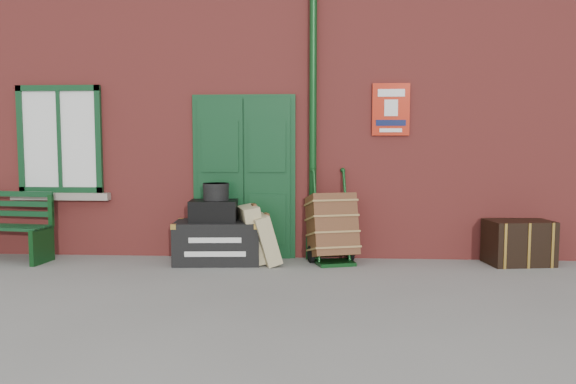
{
  "coord_description": "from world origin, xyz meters",
  "views": [
    {
      "loc": [
        0.78,
        -6.23,
        1.6
      ],
      "look_at": [
        0.36,
        0.6,
        1.0
      ],
      "focal_mm": 35.0,
      "sensor_mm": 36.0,
      "label": 1
    }
  ],
  "objects": [
    {
      "name": "ground",
      "position": [
        0.0,
        0.0,
        0.0
      ],
      "size": [
        80.0,
        80.0,
        0.0
      ],
      "primitive_type": "plane",
      "color": "gray",
      "rests_on": "ground"
    },
    {
      "name": "station_building",
      "position": [
        -0.0,
        3.49,
        2.16
      ],
      "size": [
        10.3,
        4.3,
        4.36
      ],
      "color": "#A63B35",
      "rests_on": "ground"
    },
    {
      "name": "houdini_trunk",
      "position": [
        -0.61,
        1.09,
        0.28
      ],
      "size": [
        1.17,
        0.7,
        0.56
      ],
      "primitive_type": "cube",
      "rotation": [
        0.0,
        0.0,
        0.08
      ],
      "color": "black",
      "rests_on": "ground"
    },
    {
      "name": "strongbox",
      "position": [
        -0.66,
        1.09,
        0.7
      ],
      "size": [
        0.65,
        0.5,
        0.28
      ],
      "primitive_type": "cube",
      "rotation": [
        0.0,
        0.0,
        0.08
      ],
      "color": "black",
      "rests_on": "houdini_trunk"
    },
    {
      "name": "hatbox",
      "position": [
        -0.63,
        1.12,
        0.95
      ],
      "size": [
        0.36,
        0.36,
        0.22
      ],
      "primitive_type": "cylinder",
      "rotation": [
        0.0,
        0.0,
        0.08
      ],
      "color": "black",
      "rests_on": "strongbox"
    },
    {
      "name": "suitcase_back",
      "position": [
        -0.14,
        1.12,
        0.39
      ],
      "size": [
        0.49,
        0.62,
        0.78
      ],
      "primitive_type": "cube",
      "rotation": [
        0.0,
        -0.17,
        0.33
      ],
      "color": "tan",
      "rests_on": "ground"
    },
    {
      "name": "suitcase_front",
      "position": [
        0.04,
        1.02,
        0.34
      ],
      "size": [
        0.5,
        0.57,
        0.67
      ],
      "primitive_type": "cube",
      "rotation": [
        0.0,
        -0.28,
        0.33
      ],
      "color": "tan",
      "rests_on": "ground"
    },
    {
      "name": "porter_trolley",
      "position": [
        0.91,
        1.22,
        0.48
      ],
      "size": [
        0.75,
        0.78,
        1.23
      ],
      "rotation": [
        0.0,
        0.0,
        0.28
      ],
      "color": "#0E3815",
      "rests_on": "ground"
    },
    {
      "name": "dark_trunk",
      "position": [
        3.37,
        1.25,
        0.29
      ],
      "size": [
        0.88,
        0.64,
        0.59
      ],
      "primitive_type": "cube",
      "rotation": [
        0.0,
        0.0,
        0.15
      ],
      "color": "black",
      "rests_on": "ground"
    }
  ]
}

